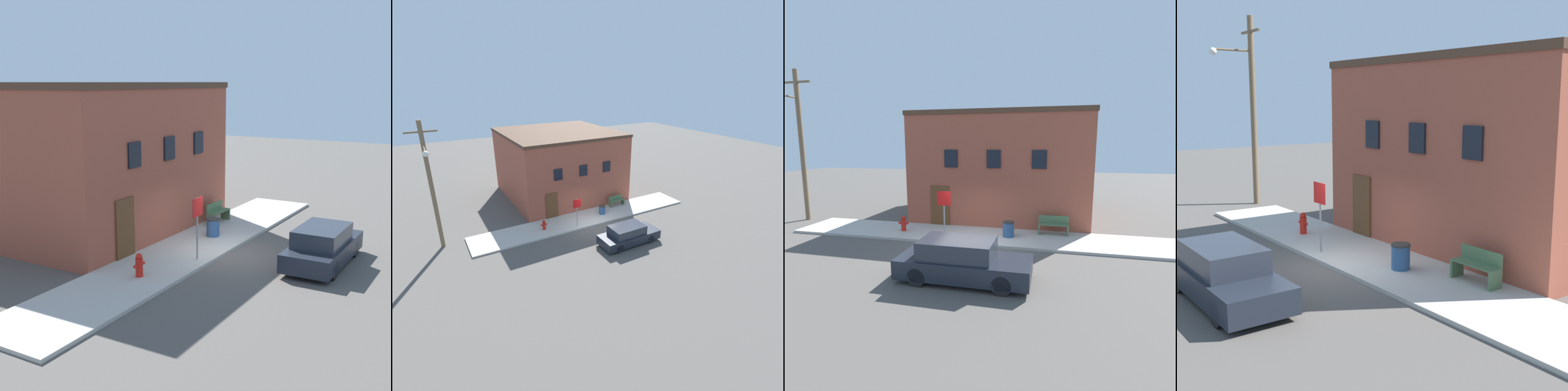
{
  "view_description": "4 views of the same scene",
  "coord_description": "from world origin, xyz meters",
  "views": [
    {
      "loc": [
        -16.84,
        -8.45,
        6.11
      ],
      "look_at": [
        0.16,
        1.4,
        2.0
      ],
      "focal_mm": 50.0,
      "sensor_mm": 36.0,
      "label": 1
    },
    {
      "loc": [
        -10.88,
        -17.89,
        10.88
      ],
      "look_at": [
        0.16,
        1.4,
        2.0
      ],
      "focal_mm": 28.0,
      "sensor_mm": 36.0,
      "label": 2
    },
    {
      "loc": [
        3.33,
        -12.21,
        4.28
      ],
      "look_at": [
        0.16,
        1.4,
        2.0
      ],
      "focal_mm": 28.0,
      "sensor_mm": 36.0,
      "label": 3
    },
    {
      "loc": [
        12.77,
        -7.84,
        4.74
      ],
      "look_at": [
        0.16,
        1.4,
        2.0
      ],
      "focal_mm": 50.0,
      "sensor_mm": 36.0,
      "label": 4
    }
  ],
  "objects": [
    {
      "name": "ground_plane",
      "position": [
        0.0,
        0.0,
        0.0
      ],
      "size": [
        80.0,
        80.0,
        0.0
      ],
      "primitive_type": "plane",
      "color": "#56514C"
    },
    {
      "name": "sidewalk",
      "position": [
        0.0,
        1.4,
        0.06
      ],
      "size": [
        18.14,
        2.8,
        0.11
      ],
      "color": "#BCB7AD",
      "rests_on": "ground"
    },
    {
      "name": "brick_building",
      "position": [
        0.53,
        7.56,
        3.05
      ],
      "size": [
        9.67,
        9.63,
        6.1
      ],
      "color": "#9E4C38",
      "rests_on": "ground"
    },
    {
      "name": "fire_hydrant",
      "position": [
        -3.69,
        1.21,
        0.49
      ],
      "size": [
        0.5,
        0.24,
        0.76
      ],
      "color": "red",
      "rests_on": "sidewalk"
    },
    {
      "name": "stop_sign",
      "position": [
        -1.3,
        0.48,
        1.63
      ],
      "size": [
        0.64,
        0.06,
        2.17
      ],
      "color": "gray",
      "rests_on": "sidewalk"
    },
    {
      "name": "bench",
      "position": [
        3.53,
        2.25,
        0.55
      ],
      "size": [
        1.4,
        0.44,
        0.87
      ],
      "color": "#4C6B47",
      "rests_on": "sidewalk"
    },
    {
      "name": "trash_bin",
      "position": [
        1.51,
        1.38,
        0.48
      ],
      "size": [
        0.55,
        0.55,
        0.72
      ],
      "color": "#2D517F",
      "rests_on": "sidewalk"
    },
    {
      "name": "utility_pole",
      "position": [
        -10.49,
        2.41,
        4.5
      ],
      "size": [
        1.8,
        2.03,
        8.41
      ],
      "color": "brown",
      "rests_on": "ground"
    },
    {
      "name": "parked_car",
      "position": [
        0.67,
        -3.3,
        0.64
      ],
      "size": [
        4.25,
        1.66,
        1.36
      ],
      "color": "black",
      "rests_on": "ground"
    }
  ]
}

